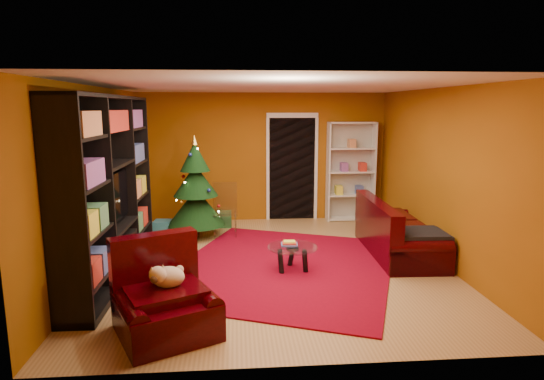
{
  "coord_description": "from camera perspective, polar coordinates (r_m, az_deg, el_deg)",
  "views": [
    {
      "loc": [
        -0.55,
        -6.48,
        2.31
      ],
      "look_at": [
        0.0,
        0.4,
        1.05
      ],
      "focal_mm": 30.0,
      "sensor_mm": 36.0,
      "label": 1
    }
  ],
  "objects": [
    {
      "name": "ceiling",
      "position": [
        6.51,
        0.29,
        13.12
      ],
      "size": [
        5.0,
        5.5,
        0.05
      ],
      "primitive_type": "cube",
      "color": "silver",
      "rests_on": "wall_back"
    },
    {
      "name": "armchair",
      "position": [
        4.89,
        -13.2,
        -12.99
      ],
      "size": [
        1.35,
        1.35,
        0.79
      ],
      "primitive_type": null,
      "rotation": [
        0.0,
        0.0,
        0.45
      ],
      "color": "black",
      "rests_on": "rug"
    },
    {
      "name": "white_bookshelf",
      "position": [
        9.44,
        9.85,
        2.26
      ],
      "size": [
        0.96,
        0.35,
        2.07
      ],
      "primitive_type": null,
      "rotation": [
        0.0,
        0.0,
        -0.0
      ],
      "color": "white",
      "rests_on": "floor"
    },
    {
      "name": "doorway",
      "position": [
        9.37,
        2.52,
        2.61
      ],
      "size": [
        1.06,
        0.6,
        2.16
      ],
      "primitive_type": null,
      "color": "black",
      "rests_on": "floor"
    },
    {
      "name": "coffee_table",
      "position": [
        6.55,
        2.59,
        -8.57
      ],
      "size": [
        0.77,
        0.77,
        0.45
      ],
      "primitive_type": null,
      "rotation": [
        0.0,
        0.0,
        -0.07
      ],
      "color": "gray",
      "rests_on": "rug"
    },
    {
      "name": "rug",
      "position": [
        6.75,
        1.41,
        -9.56
      ],
      "size": [
        4.11,
        4.39,
        0.02
      ],
      "primitive_type": "cube",
      "rotation": [
        0.0,
        0.0,
        -0.37
      ],
      "color": "maroon",
      "rests_on": "floor"
    },
    {
      "name": "wall_left",
      "position": [
        6.85,
        -21.28,
        1.15
      ],
      "size": [
        0.05,
        5.5,
        2.6
      ],
      "primitive_type": "cube",
      "color": "#8E4E0C",
      "rests_on": "ground"
    },
    {
      "name": "gift_box_teal",
      "position": [
        8.46,
        -13.55,
        -4.73
      ],
      "size": [
        0.32,
        0.32,
        0.3
      ],
      "primitive_type": "cube",
      "rotation": [
        0.0,
        0.0,
        -0.08
      ],
      "color": "teal",
      "rests_on": "floor"
    },
    {
      "name": "floor",
      "position": [
        6.91,
        0.27,
        -9.41
      ],
      "size": [
        5.0,
        5.5,
        0.05
      ],
      "primitive_type": "cube",
      "color": "#9F7544",
      "rests_on": "ground"
    },
    {
      "name": "media_unit",
      "position": [
        6.5,
        -19.89,
        0.18
      ],
      "size": [
        0.54,
        3.22,
        2.46
      ],
      "primitive_type": null,
      "rotation": [
        0.0,
        0.0,
        -0.01
      ],
      "color": "black",
      "rests_on": "floor"
    },
    {
      "name": "dog",
      "position": [
        4.87,
        -12.9,
        -10.59
      ],
      "size": [
        0.49,
        0.44,
        0.26
      ],
      "primitive_type": null,
      "rotation": [
        0.0,
        0.0,
        0.45
      ],
      "color": "beige",
      "rests_on": "armchair"
    },
    {
      "name": "gift_box_red",
      "position": [
        9.37,
        -9.55,
        -3.38
      ],
      "size": [
        0.29,
        0.29,
        0.22
      ],
      "primitive_type": "cube",
      "rotation": [
        0.0,
        0.0,
        -0.41
      ],
      "color": "#A21514",
      "rests_on": "floor"
    },
    {
      "name": "gift_box_green",
      "position": [
        8.98,
        -6.05,
        -3.67
      ],
      "size": [
        0.3,
        0.3,
        0.29
      ],
      "primitive_type": "cube",
      "rotation": [
        0.0,
        0.0,
        0.03
      ],
      "color": "#1F5225",
      "rests_on": "floor"
    },
    {
      "name": "wall_back",
      "position": [
        9.33,
        -1.17,
        4.13
      ],
      "size": [
        5.0,
        0.05,
        2.6
      ],
      "primitive_type": "cube",
      "color": "#8E4E0C",
      "rests_on": "ground"
    },
    {
      "name": "christmas_tree",
      "position": [
        8.2,
        -9.55,
        0.25
      ],
      "size": [
        1.23,
        1.23,
        1.84
      ],
      "primitive_type": null,
      "rotation": [
        0.0,
        0.0,
        0.22
      ],
      "color": "black",
      "rests_on": "floor"
    },
    {
      "name": "sofa",
      "position": [
        7.5,
        15.69,
        -4.49
      ],
      "size": [
        0.99,
        2.08,
        0.88
      ],
      "primitive_type": null,
      "rotation": [
        0.0,
        0.0,
        1.54
      ],
      "color": "black",
      "rests_on": "rug"
    },
    {
      "name": "acrylic_chair",
      "position": [
        8.25,
        -5.9,
        -2.85
      ],
      "size": [
        0.46,
        0.49,
        0.87
      ],
      "primitive_type": null,
      "rotation": [
        0.0,
        0.0,
        0.02
      ],
      "color": "#66605B",
      "rests_on": "rug"
    },
    {
      "name": "wall_right",
      "position": [
        7.24,
        20.61,
        1.67
      ],
      "size": [
        0.05,
        5.5,
        2.6
      ],
      "primitive_type": "cube",
      "color": "#8E4E0C",
      "rests_on": "ground"
    }
  ]
}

